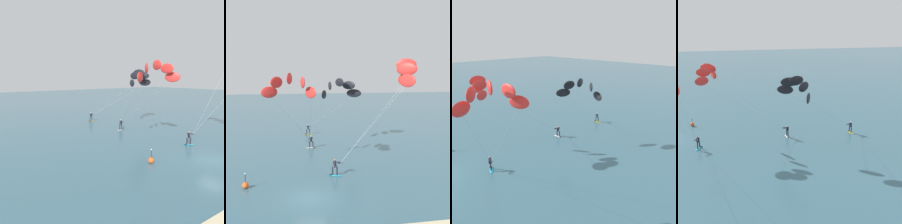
{
  "view_description": "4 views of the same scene",
  "coord_description": "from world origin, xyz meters",
  "views": [
    {
      "loc": [
        -22.16,
        -12.88,
        8.13
      ],
      "look_at": [
        0.39,
        16.72,
        2.83
      ],
      "focal_mm": 40.73,
      "sensor_mm": 36.0,
      "label": 1
    },
    {
      "loc": [
        -2.39,
        -23.36,
        9.92
      ],
      "look_at": [
        4.78,
        13.64,
        5.03
      ],
      "focal_mm": 49.56,
      "sensor_mm": 36.0,
      "label": 2
    },
    {
      "loc": [
        23.59,
        -4.78,
        13.9
      ],
      "look_at": [
        3.51,
        15.66,
        4.41
      ],
      "focal_mm": 35.74,
      "sensor_mm": 36.0,
      "label": 3
    },
    {
      "loc": [
        33.78,
        9.51,
        14.77
      ],
      "look_at": [
        3.61,
        16.22,
        4.23
      ],
      "focal_mm": 42.11,
      "sensor_mm": 36.0,
      "label": 4
    }
  ],
  "objects": [
    {
      "name": "ground_plane",
      "position": [
        0.0,
        0.0,
        0.0
      ],
      "size": [
        240.0,
        240.0,
        0.0
      ],
      "primitive_type": "plane",
      "color": "#386070"
    },
    {
      "name": "kitesurfer_nearshore",
      "position": [
        -1.2,
        6.81,
        8.31
      ],
      "size": [
        6.59,
        11.64,
        9.86
      ],
      "color": "white",
      "rests_on": "ground"
    },
    {
      "name": "kitesurfer_mid_water",
      "position": [
        8.58,
        2.74,
        9.5
      ],
      "size": [
        8.39,
        5.5,
        11.11
      ],
      "color": "#23ADD1",
      "rests_on": "ground"
    },
    {
      "name": "kitesurfer_far_out",
      "position": [
        5.4,
        16.81,
        7.55
      ],
      "size": [
        7.31,
        10.92,
        9.13
      ],
      "color": "yellow",
      "rests_on": "ground"
    },
    {
      "name": "marker_buoy",
      "position": [
        -5.35,
        3.12,
        0.3
      ],
      "size": [
        0.56,
        0.56,
        1.38
      ],
      "color": "#EA5119",
      "rests_on": "ground"
    }
  ]
}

